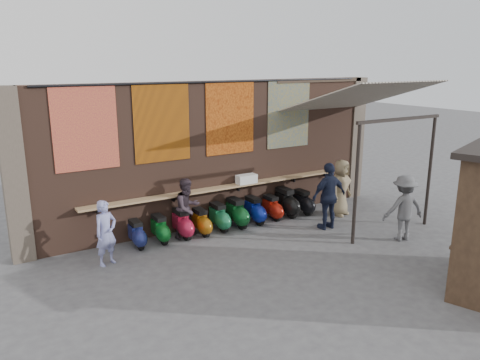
{
  "coord_description": "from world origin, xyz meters",
  "views": [
    {
      "loc": [
        -6.15,
        -8.64,
        4.51
      ],
      "look_at": [
        -0.17,
        1.2,
        1.58
      ],
      "focal_mm": 35.0,
      "sensor_mm": 36.0,
      "label": 1
    }
  ],
  "objects": [
    {
      "name": "stall_sign",
      "position": [
        2.68,
        -3.25,
        2.04
      ],
      "size": [
        1.14,
        0.44,
        0.5
      ],
      "primitive_type": "cube",
      "rotation": [
        0.0,
        0.0,
        0.34
      ],
      "color": "gold",
      "rests_on": "market_stall"
    },
    {
      "name": "awning_header",
      "position": [
        3.5,
        -0.6,
        3.08
      ],
      "size": [
        3.0,
        0.08,
        0.08
      ],
      "primitive_type": "cube",
      "color": "black",
      "rests_on": "awning_post_left"
    },
    {
      "name": "scooter_stool_7",
      "position": [
        1.43,
        2.02,
        0.35
      ],
      "size": [
        0.33,
        0.73,
        0.7
      ],
      "primitive_type": null,
      "color": "#A0190C",
      "rests_on": "ground"
    },
    {
      "name": "shopper_tan",
      "position": [
        3.42,
        1.3,
        0.85
      ],
      "size": [
        0.95,
        0.76,
        1.7
      ],
      "primitive_type": "imported",
      "rotation": [
        0.0,
        0.0,
        0.29
      ],
      "color": "#887757",
      "rests_on": "ground"
    },
    {
      "name": "scooter_stool_4",
      "position": [
        -0.33,
        2.04,
        0.37
      ],
      "size": [
        0.35,
        0.78,
        0.74
      ],
      "primitive_type": null,
      "color": "#1A683F",
      "rests_on": "ground"
    },
    {
      "name": "awning_canvas",
      "position": [
        3.5,
        0.9,
        3.55
      ],
      "size": [
        3.2,
        3.28,
        0.97
      ],
      "primitive_type": "cube",
      "rotation": [
        -0.28,
        0.0,
        0.0
      ],
      "color": "beige",
      "rests_on": "brick_wall"
    },
    {
      "name": "pier_left",
      "position": [
        -5.2,
        2.7,
        2.0
      ],
      "size": [
        0.5,
        0.5,
        4.0
      ],
      "primitive_type": "cube",
      "color": "#4C4238",
      "rests_on": "ground"
    },
    {
      "name": "awning_ledger",
      "position": [
        3.5,
        2.49,
        3.95
      ],
      "size": [
        3.3,
        0.08,
        0.12
      ],
      "primitive_type": "cube",
      "color": "#33261C",
      "rests_on": "brick_wall"
    },
    {
      "name": "awning_post_right",
      "position": [
        4.9,
        -0.6,
        1.55
      ],
      "size": [
        0.09,
        0.09,
        3.1
      ],
      "primitive_type": "cylinder",
      "color": "black",
      "rests_on": "ground"
    },
    {
      "name": "brick_wall",
      "position": [
        0.0,
        2.7,
        2.0
      ],
      "size": [
        10.0,
        0.4,
        4.0
      ],
      "primitive_type": "cube",
      "color": "brown",
      "rests_on": "ground"
    },
    {
      "name": "pier_right",
      "position": [
        5.2,
        2.7,
        2.0
      ],
      "size": [
        0.5,
        0.5,
        4.0
      ],
      "primitive_type": "cube",
      "color": "#4C4238",
      "rests_on": "ground"
    },
    {
      "name": "scooter_stool_9",
      "position": [
        2.53,
        1.95,
        0.36
      ],
      "size": [
        0.34,
        0.76,
        0.72
      ],
      "primitive_type": null,
      "color": "black",
      "rests_on": "ground"
    },
    {
      "name": "shelf_box",
      "position": [
        0.72,
        2.3,
        1.25
      ],
      "size": [
        0.59,
        0.28,
        0.25
      ],
      "primitive_type": "cube",
      "color": "white",
      "rests_on": "eating_counter"
    },
    {
      "name": "stall_shelf",
      "position": [
        2.68,
        -3.25,
        1.03
      ],
      "size": [
        2.07,
        0.82,
        0.06
      ],
      "primitive_type": "cube",
      "rotation": [
        0.0,
        0.0,
        0.34
      ],
      "color": "#473321",
      "rests_on": "market_stall"
    },
    {
      "name": "diner_left",
      "position": [
        -3.59,
        1.4,
        0.76
      ],
      "size": [
        0.64,
        0.53,
        1.51
      ],
      "primitive_type": "imported",
      "rotation": [
        0.0,
        0.0,
        0.36
      ],
      "color": "#878BC5",
      "rests_on": "ground"
    },
    {
      "name": "scooter_stool_5",
      "position": [
        0.22,
        2.01,
        0.4
      ],
      "size": [
        0.38,
        0.84,
        0.8
      ],
      "primitive_type": null,
      "color": "#0E481D",
      "rests_on": "ground"
    },
    {
      "name": "eating_counter",
      "position": [
        0.0,
        2.33,
        1.1
      ],
      "size": [
        8.0,
        0.32,
        0.05
      ],
      "primitive_type": "cube",
      "color": "#9E7A51",
      "rests_on": "brick_wall"
    },
    {
      "name": "scooter_stool_8",
      "position": [
        1.96,
        2.05,
        0.42
      ],
      "size": [
        0.4,
        0.88,
        0.84
      ],
      "primitive_type": null,
      "color": "black",
      "rests_on": "ground"
    },
    {
      "name": "scooter_stool_1",
      "position": [
        -2.05,
        2.04,
        0.35
      ],
      "size": [
        0.33,
        0.73,
        0.69
      ],
      "primitive_type": null,
      "color": "#0D601F",
      "rests_on": "ground"
    },
    {
      "name": "shopper_navy",
      "position": [
        2.31,
        0.58,
        0.93
      ],
      "size": [
        1.1,
        0.49,
        1.86
      ],
      "primitive_type": "imported",
      "rotation": [
        0.0,
        0.0,
        3.11
      ],
      "color": "#161C33",
      "rests_on": "ground"
    },
    {
      "name": "tapestry_orange",
      "position": [
        0.3,
        2.48,
        3.0
      ],
      "size": [
        1.5,
        0.02,
        2.0
      ],
      "primitive_type": "cube",
      "color": "#B85917",
      "rests_on": "brick_wall"
    },
    {
      "name": "shopper_grey",
      "position": [
        3.38,
        -1.05,
        0.86
      ],
      "size": [
        1.25,
        0.94,
        1.72
      ],
      "primitive_type": "imported",
      "rotation": [
        0.0,
        0.0,
        2.84
      ],
      "color": "#58595D",
      "rests_on": "ground"
    },
    {
      "name": "tapestry_sun",
      "position": [
        -1.7,
        2.48,
        3.0
      ],
      "size": [
        1.5,
        0.02,
        2.0
      ],
      "primitive_type": "cube",
      "color": "orange",
      "rests_on": "brick_wall"
    },
    {
      "name": "diner_right",
      "position": [
        -1.28,
        2.0,
        0.8
      ],
      "size": [
        0.92,
        0.81,
        1.59
      ],
      "primitive_type": "imported",
      "rotation": [
        0.0,
        0.0,
        0.3
      ],
      "color": "#332730",
      "rests_on": "ground"
    },
    {
      "name": "hang_rail",
      "position": [
        0.0,
        2.47,
        3.98
      ],
      "size": [
        9.5,
        0.06,
        0.06
      ],
      "primitive_type": "cylinder",
      "rotation": [
        0.0,
        1.57,
        0.0
      ],
      "color": "black",
      "rests_on": "brick_wall"
    },
    {
      "name": "tapestry_multi",
      "position": [
        2.3,
        2.48,
        3.0
      ],
      "size": [
        1.5,
        0.02,
        2.0
      ],
      "primitive_type": "cube",
      "color": "navy",
      "rests_on": "brick_wall"
    },
    {
      "name": "ground",
      "position": [
        0.0,
        0.0,
        0.0
      ],
      "size": [
        70.0,
        70.0,
        0.0
      ],
      "primitive_type": "plane",
      "color": "#474749",
      "rests_on": "ground"
    },
    {
      "name": "tapestry_redgold",
      "position": [
        -3.6,
        2.48,
        3.0
      ],
      "size": [
        1.5,
        0.02,
        2.0
      ],
      "primitive_type": "cube",
      "color": "maroon",
      "rests_on": "brick_wall"
    },
    {
      "name": "scooter_stool_2",
      "position": [
        -1.43,
        2.03,
        0.38
      ],
      "size": [
        0.36,
        0.79,
        0.75
      ],
      "primitive_type": null,
      "color": "#A31533",
      "rests_on": "ground"
    },
    {
      "name": "scooter_stool_3",
      "position": [
        -0.91,
        1.96,
        0.35
      ],
      "size": [
        0.33,
        0.74,
        0.7
      ],
      "primitive_type": null,
      "color": "#94550D",
      "rests_on": "ground"
    },
    {
      "name": "awning_post_left",
      "position": [
        2.1,
        -0.6,
        1.55
      ],
      "size": [
        0.09,
        0.09,
        3.1
      ],
      "primitive_type": "cylinder",
      "color": "black",
      "rests_on": "ground"
    },
    {
      "name": "scooter_stool_0",
      "position": [
        -2.67,
        2.02,
        0.34
      ],
      "size": [
        0.32,
        0.71,
        0.67
      ],
      "primitive_type": null,
      "color": "navy",
      "rests_on": "ground"
    },
    {
      "name": "scooter_stool_6",
      "position": [
        0.81,
        2.02,
        0.37
      ],
      "size": [
        0.35,
        0.79,
        0.75
      ],
      "primitive_type": null,
      "color": "navy",
      "rests_on": "ground"
    }
  ]
}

